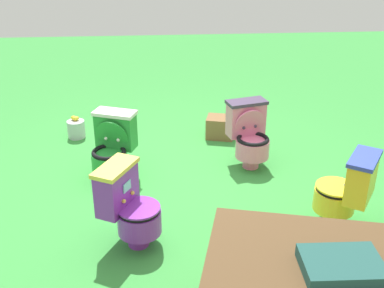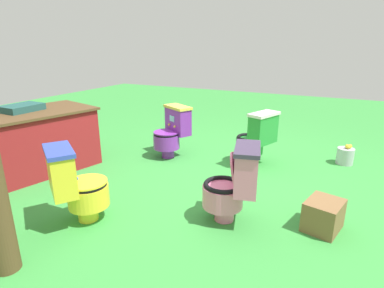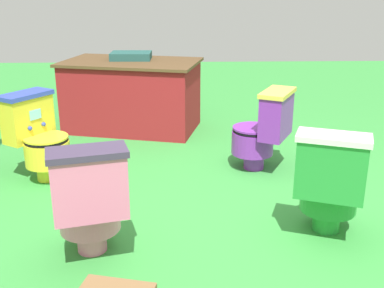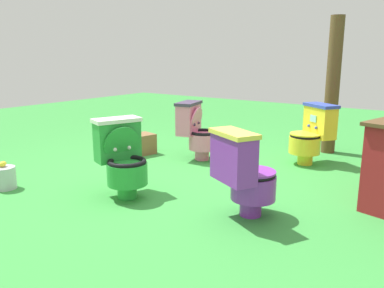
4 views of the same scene
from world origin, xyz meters
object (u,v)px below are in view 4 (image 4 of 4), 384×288
(toilet_pink, at_px, (197,130))
(wooden_post, at_px, (333,86))
(toilet_purple, at_px, (245,173))
(small_crate, at_px, (141,144))
(toilet_green, at_px, (123,157))
(toilet_yellow, at_px, (311,134))
(lemon_bucket, at_px, (4,177))

(toilet_pink, relative_size, wooden_post, 0.41)
(toilet_purple, bearing_deg, toilet_pink, 164.88)
(small_crate, bearing_deg, toilet_green, 37.38)
(toilet_purple, distance_m, wooden_post, 2.67)
(wooden_post, bearing_deg, toilet_purple, 2.71)
(toilet_green, height_order, toilet_yellow, same)
(small_crate, bearing_deg, wooden_post, 128.10)
(wooden_post, xyz_separation_m, small_crate, (1.57, -2.00, -0.76))
(toilet_purple, relative_size, wooden_post, 0.41)
(toilet_purple, distance_m, lemon_bucket, 2.40)
(toilet_green, bearing_deg, toilet_pink, -151.35)
(toilet_purple, distance_m, small_crate, 2.38)
(toilet_green, relative_size, toilet_purple, 1.00)
(toilet_purple, bearing_deg, lemon_bucket, -133.32)
(toilet_green, bearing_deg, toilet_purple, 121.55)
(toilet_pink, xyz_separation_m, toilet_yellow, (-0.64, 1.24, -0.00))
(toilet_green, xyz_separation_m, toilet_pink, (-1.49, -0.21, 0.00))
(toilet_green, relative_size, wooden_post, 0.41)
(toilet_yellow, relative_size, lemon_bucket, 2.63)
(toilet_green, xyz_separation_m, toilet_yellow, (-2.12, 1.04, -0.00))
(lemon_bucket, bearing_deg, toilet_green, 116.72)
(toilet_yellow, bearing_deg, lemon_bucket, 85.75)
(toilet_purple, bearing_deg, toilet_yellow, 121.30)
(wooden_post, relative_size, small_crate, 5.30)
(lemon_bucket, bearing_deg, toilet_yellow, 141.39)
(toilet_purple, height_order, lemon_bucket, toilet_purple)
(toilet_green, xyz_separation_m, wooden_post, (-2.83, 1.03, 0.52))
(toilet_green, xyz_separation_m, lemon_bucket, (0.55, -1.10, -0.26))
(toilet_green, relative_size, toilet_pink, 1.00)
(toilet_green, relative_size, lemon_bucket, 2.63)
(small_crate, bearing_deg, toilet_pink, 106.17)
(toilet_green, distance_m, toilet_pink, 1.50)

